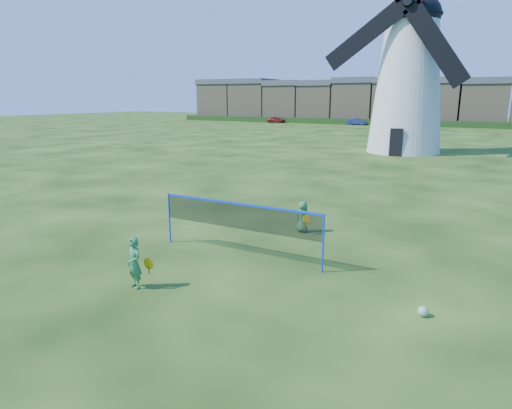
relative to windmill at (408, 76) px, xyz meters
The scene contains 10 objects.
ground 28.77m from the windmill, 87.56° to the right, with size 220.00×220.00×0.00m, color black.
windmill is the anchor object (origin of this frame).
badminton_net 28.28m from the windmill, 88.00° to the right, with size 5.05×0.05×1.55m.
player_girl 31.36m from the windmill, 90.04° to the right, with size 0.68×0.41×1.24m.
player_boy 25.49m from the windmill, 86.22° to the right, with size 0.64×0.44×1.05m.
play_ball 30.29m from the windmill, 78.08° to the right, with size 0.22×0.22×0.22m, color green.
terraced_houses 47.73m from the windmill, 112.92° to the left, with size 65.99×8.40×8.33m.
hedge 43.62m from the windmill, 118.75° to the left, with size 62.00×0.80×1.00m, color #193814.
car_left 47.72m from the windmill, 129.52° to the left, with size 1.35×3.34×1.14m, color maroon.
car_right 40.68m from the windmill, 111.91° to the left, with size 1.18×3.39×1.12m, color navy.
Camera 1 is at (5.94, -9.79, 4.34)m, focal length 30.78 mm.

